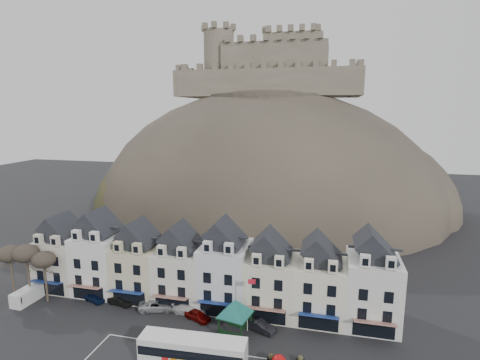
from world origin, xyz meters
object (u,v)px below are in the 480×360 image
object	(u,v)px
flagpole	(248,301)
car_charcoal	(259,326)
white_van	(27,296)
car_white	(189,309)
car_black	(121,301)
bus_shelter	(235,308)
bus	(193,350)
car_navy	(94,298)
car_silver	(157,305)
car_maroon	(198,315)

from	to	relation	value
flagpole	car_charcoal	size ratio (longest dim) A/B	1.72
white_van	car_white	bearing A→B (deg)	8.20
white_van	car_black	xyz separation A→B (m)	(14.06, 2.50, -0.40)
bus_shelter	flagpole	bearing A→B (deg)	51.19
bus	bus_shelter	size ratio (longest dim) A/B	1.65
flagpole	white_van	size ratio (longest dim) A/B	1.59
car_navy	car_charcoal	size ratio (longest dim) A/B	0.84
bus	car_silver	size ratio (longest dim) A/B	2.37
car_white	car_maroon	xyz separation A→B (m)	(1.61, -1.12, -0.05)
car_navy	car_white	distance (m)	15.19
bus	bus_shelter	world-z (taller)	bus_shelter
car_silver	car_charcoal	world-z (taller)	car_silver
bus	car_navy	distance (m)	21.97
bus	car_charcoal	distance (m)	10.38
car_black	car_silver	size ratio (longest dim) A/B	0.76
car_maroon	car_charcoal	size ratio (longest dim) A/B	0.92
car_silver	car_maroon	bearing A→B (deg)	-117.52
car_maroon	car_charcoal	xyz separation A→B (m)	(8.71, -0.53, 0.04)
bus	white_van	bearing A→B (deg)	162.62
car_black	car_silver	bearing A→B (deg)	-79.93
white_van	car_black	bearing A→B (deg)	12.54
bus	car_navy	xyz separation A→B (m)	(-19.50, 10.04, -1.27)
car_black	white_van	bearing A→B (deg)	110.16
car_navy	car_silver	world-z (taller)	car_silver
white_van	car_charcoal	xyz separation A→B (m)	(35.19, 0.85, -0.34)
car_navy	car_black	world-z (taller)	car_black
white_van	car_maroon	distance (m)	26.52
bus	car_black	bearing A→B (deg)	143.54
car_black	car_silver	distance (m)	5.87
car_silver	white_van	bearing A→B (deg)	79.29
car_maroon	bus_shelter	bearing A→B (deg)	-85.59
bus	flagpole	bearing A→B (deg)	57.48
car_silver	bus_shelter	bearing A→B (deg)	-122.15
white_van	car_silver	bearing A→B (deg)	9.61
white_van	car_maroon	size ratio (longest dim) A/B	1.18
bus	car_charcoal	bearing A→B (deg)	51.50
white_van	bus	bearing A→B (deg)	-12.02
bus	bus_shelter	bearing A→B (deg)	62.44
white_van	car_black	distance (m)	14.28
car_white	white_van	bearing A→B (deg)	105.78
car_silver	car_maroon	size ratio (longest dim) A/B	1.31
car_black	car_navy	bearing A→B (deg)	100.07
car_silver	car_white	size ratio (longest dim) A/B	1.03
bus_shelter	car_white	distance (m)	8.65
car_navy	car_silver	bearing A→B (deg)	-71.39
bus_shelter	car_black	bearing A→B (deg)	-178.29
car_charcoal	car_black	bearing A→B (deg)	104.67
bus_shelter	flagpole	world-z (taller)	flagpole
bus	car_white	size ratio (longest dim) A/B	2.44
car_black	car_charcoal	bearing A→B (deg)	-84.39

